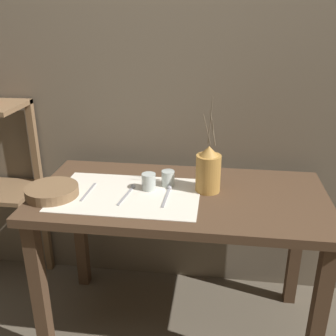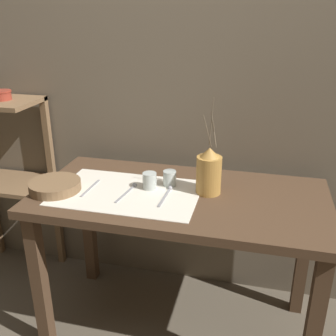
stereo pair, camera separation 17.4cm
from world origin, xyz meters
name	(u,v)px [view 2 (the right image)]	position (x,y,z in m)	size (l,w,h in m)	color
ground_plane	(178,325)	(0.00, 0.00, 0.00)	(12.00, 12.00, 0.00)	brown
stone_wall_back	(199,81)	(0.00, 0.44, 1.20)	(7.00, 0.06, 2.40)	#6B5E4C
wooden_table	(180,215)	(0.00, 0.00, 0.66)	(1.32, 0.66, 0.77)	#4C3523
wooden_shelf_unit	(5,155)	(-1.10, 0.27, 0.76)	(0.50, 0.31, 1.09)	brown
linen_cloth	(128,192)	(-0.23, -0.05, 0.77)	(0.65, 0.42, 0.00)	silver
pitcher_with_flowers	(209,172)	(0.12, 0.04, 0.87)	(0.11, 0.11, 0.43)	#B7843D
wooden_bowl	(55,186)	(-0.56, -0.11, 0.79)	(0.23, 0.23, 0.05)	brown
glass_tumbler_near	(150,181)	(-0.15, 0.02, 0.81)	(0.06, 0.06, 0.08)	#B7C1BC
glass_tumbler_far	(170,178)	(-0.07, 0.07, 0.81)	(0.06, 0.06, 0.07)	#B7C1BC
fork_inner	(90,188)	(-0.41, -0.05, 0.77)	(0.02, 0.19, 0.00)	#939399
spoon_outer	(131,189)	(-0.23, -0.02, 0.78)	(0.04, 0.20, 0.02)	#939399
spoon_inner	(168,192)	(-0.05, -0.01, 0.78)	(0.02, 0.20, 0.02)	#939399
metal_pot_small	(2,95)	(-1.03, 0.24, 1.12)	(0.10, 0.10, 0.05)	#9E3828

